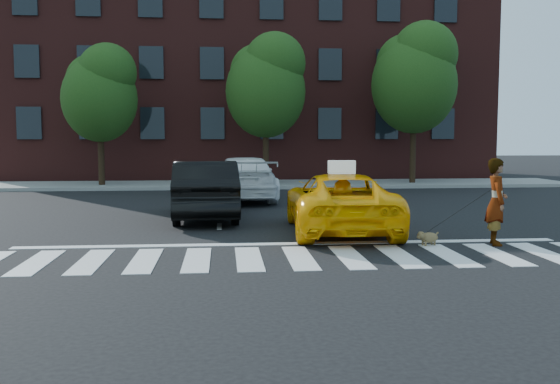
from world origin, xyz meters
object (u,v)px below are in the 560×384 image
(tree_mid, at_px, (266,82))
(dog, at_px, (427,237))
(taxi, at_px, (340,202))
(white_suv, at_px, (244,179))
(woman, at_px, (496,202))
(tree_left, at_px, (100,90))
(black_sedan, at_px, (205,190))
(tree_right, at_px, (415,74))

(tree_mid, bearing_deg, dog, -81.49)
(taxi, distance_m, white_suv, 8.11)
(taxi, xyz_separation_m, woman, (3.06, -2.17, 0.22))
(tree_left, xyz_separation_m, black_sedan, (4.97, -10.89, -3.61))
(tree_mid, relative_size, taxi, 1.35)
(woman, bearing_deg, white_suv, 39.79)
(taxi, relative_size, woman, 2.77)
(tree_left, relative_size, taxi, 1.24)
(tree_left, height_order, white_suv, tree_left)
(tree_mid, xyz_separation_m, black_sedan, (-2.53, -10.89, -4.02))
(woman, height_order, dog, woman)
(tree_right, bearing_deg, taxi, -114.08)
(white_suv, height_order, woman, woman)
(tree_left, height_order, dog, tree_left)
(tree_left, xyz_separation_m, white_suv, (6.24, -5.90, -3.64))
(black_sedan, xyz_separation_m, white_suv, (1.28, 4.99, -0.04))
(tree_mid, bearing_deg, tree_left, 180.00)
(taxi, bearing_deg, tree_right, -111.37)
(white_suv, bearing_deg, tree_left, -45.41)
(black_sedan, bearing_deg, dog, 132.31)
(tree_left, distance_m, woman, 19.88)
(tree_left, distance_m, white_suv, 9.33)
(tree_mid, distance_m, dog, 16.75)
(black_sedan, relative_size, woman, 2.66)
(tree_left, bearing_deg, black_sedan, -65.48)
(tree_right, relative_size, taxi, 1.46)
(tree_right, xyz_separation_m, white_suv, (-8.26, -5.90, -4.47))
(tree_right, relative_size, woman, 4.05)
(tree_mid, distance_m, tree_right, 7.01)
(tree_mid, relative_size, black_sedan, 1.40)
(tree_left, bearing_deg, dog, -58.16)
(black_sedan, relative_size, white_suv, 0.92)
(tree_mid, distance_m, black_sedan, 11.88)
(tree_right, distance_m, taxi, 15.70)
(tree_right, bearing_deg, dog, -106.19)
(tree_mid, xyz_separation_m, tree_right, (7.00, -0.00, 0.41))
(black_sedan, xyz_separation_m, woman, (6.46, -5.01, 0.12))
(tree_right, xyz_separation_m, taxi, (-6.13, -13.72, -4.53))
(tree_mid, xyz_separation_m, dog, (2.38, -15.91, -4.66))
(taxi, height_order, dog, taxi)
(tree_left, relative_size, woman, 3.42)
(tree_left, height_order, tree_mid, tree_mid)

